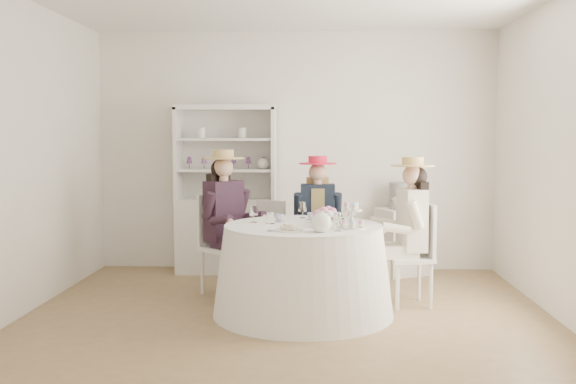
{
  "coord_description": "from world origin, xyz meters",
  "views": [
    {
      "loc": [
        0.25,
        -5.33,
        1.53
      ],
      "look_at": [
        0.0,
        0.1,
        1.05
      ],
      "focal_mm": 40.0,
      "sensor_mm": 36.0,
      "label": 1
    }
  ],
  "objects": [
    {
      "name": "wall_left",
      "position": [
        -2.25,
        0.0,
        1.35
      ],
      "size": [
        0.0,
        4.5,
        4.5
      ],
      "primitive_type": "plane",
      "rotation": [
        1.57,
        0.0,
        1.57
      ],
      "color": "silver",
      "rests_on": "ground"
    },
    {
      "name": "wall_back",
      "position": [
        0.0,
        2.0,
        1.35
      ],
      "size": [
        4.5,
        0.0,
        4.5
      ],
      "primitive_type": "plane",
      "rotation": [
        1.57,
        0.0,
        0.0
      ],
      "color": "silver",
      "rests_on": "ground"
    },
    {
      "name": "guest_right",
      "position": [
        1.07,
        0.4,
        0.76
      ],
      "size": [
        0.53,
        0.5,
        1.34
      ],
      "rotation": [
        0.0,
        0.0,
        -1.38
      ],
      "color": "silver",
      "rests_on": "ground"
    },
    {
      "name": "hatbox",
      "position": [
        1.19,
        1.75,
        0.87
      ],
      "size": [
        0.33,
        0.33,
        0.29
      ],
      "primitive_type": "cylinder",
      "rotation": [
        0.0,
        0.0,
        -0.14
      ],
      "color": "black",
      "rests_on": "side_table"
    },
    {
      "name": "teacup_c",
      "position": [
        0.37,
        0.18,
        0.81
      ],
      "size": [
        0.11,
        0.11,
        0.07
      ],
      "primitive_type": "imported",
      "rotation": [
        0.0,
        0.0,
        0.27
      ],
      "color": "white",
      "rests_on": "tea_table"
    },
    {
      "name": "table_teapot",
      "position": [
        0.28,
        -0.33,
        0.85
      ],
      "size": [
        0.23,
        0.17,
        0.17
      ],
      "rotation": [
        0.0,
        0.0,
        -0.06
      ],
      "color": "white",
      "rests_on": "tea_table"
    },
    {
      "name": "cupcake_stand",
      "position": [
        0.53,
        -0.11,
        0.85
      ],
      "size": [
        0.22,
        0.22,
        0.21
      ],
      "rotation": [
        0.0,
        0.0,
        -0.25
      ],
      "color": "white",
      "rests_on": "tea_table"
    },
    {
      "name": "flower_bowl",
      "position": [
        0.31,
        -0.02,
        0.8
      ],
      "size": [
        0.24,
        0.24,
        0.05
      ],
      "primitive_type": "imported",
      "rotation": [
        0.0,
        0.0,
        -0.14
      ],
      "color": "white",
      "rests_on": "tea_table"
    },
    {
      "name": "sandwich_plate",
      "position": [
        0.03,
        -0.27,
        0.79
      ],
      "size": [
        0.24,
        0.24,
        0.05
      ],
      "rotation": [
        0.0,
        0.0,
        -0.27
      ],
      "color": "white",
      "rests_on": "tea_table"
    },
    {
      "name": "wall_right",
      "position": [
        2.25,
        0.0,
        1.35
      ],
      "size": [
        0.0,
        4.5,
        4.5
      ],
      "primitive_type": "plane",
      "rotation": [
        1.57,
        0.0,
        -1.57
      ],
      "color": "silver",
      "rests_on": "ground"
    },
    {
      "name": "side_table",
      "position": [
        1.19,
        1.75,
        0.36
      ],
      "size": [
        0.61,
        0.61,
        0.72
      ],
      "primitive_type": "cube",
      "rotation": [
        0.0,
        0.0,
        0.39
      ],
      "color": "silver",
      "rests_on": "ground"
    },
    {
      "name": "tea_table",
      "position": [
        0.13,
        0.08,
        0.38
      ],
      "size": [
        1.54,
        1.54,
        0.77
      ],
      "rotation": [
        0.0,
        0.0,
        -0.35
      ],
      "color": "white",
      "rests_on": "ground"
    },
    {
      "name": "guest_mid",
      "position": [
        0.25,
        1.07,
        0.75
      ],
      "size": [
        0.48,
        0.5,
        1.33
      ],
      "rotation": [
        0.0,
        0.0,
        0.03
      ],
      "color": "silver",
      "rests_on": "ground"
    },
    {
      "name": "spare_chair",
      "position": [
        -0.18,
        1.28,
        0.47
      ],
      "size": [
        0.48,
        0.48,
        0.87
      ],
      "rotation": [
        0.0,
        0.0,
        2.67
      ],
      "color": "silver",
      "rests_on": "ground"
    },
    {
      "name": "teacup_b",
      "position": [
        0.19,
        0.34,
        0.8
      ],
      "size": [
        0.08,
        0.08,
        0.06
      ],
      "primitive_type": "imported",
      "rotation": [
        0.0,
        0.0,
        -0.27
      ],
      "color": "white",
      "rests_on": "tea_table"
    },
    {
      "name": "wall_front",
      "position": [
        0.0,
        -2.0,
        1.35
      ],
      "size": [
        4.5,
        0.0,
        4.5
      ],
      "primitive_type": "plane",
      "rotation": [
        -1.57,
        0.0,
        0.0
      ],
      "color": "silver",
      "rests_on": "ground"
    },
    {
      "name": "stemware_set",
      "position": [
        0.13,
        0.08,
        0.85
      ],
      "size": [
        0.94,
        0.91,
        0.15
      ],
      "color": "white",
      "rests_on": "tea_table"
    },
    {
      "name": "ground",
      "position": [
        0.0,
        0.0,
        0.0
      ],
      "size": [
        4.5,
        4.5,
        0.0
      ],
      "primitive_type": "plane",
      "color": "brown",
      "rests_on": "ground"
    },
    {
      "name": "guest_left",
      "position": [
        -0.63,
        0.73,
        0.79
      ],
      "size": [
        0.59,
        0.59,
        1.39
      ],
      "rotation": [
        0.0,
        0.0,
        0.83
      ],
      "color": "silver",
      "rests_on": "ground"
    },
    {
      "name": "hutch",
      "position": [
        -0.76,
        1.77,
        0.66
      ],
      "size": [
        1.27,
        0.84,
        1.86
      ],
      "rotation": [
        0.0,
        0.0,
        -0.43
      ],
      "color": "silver",
      "rests_on": "ground"
    },
    {
      "name": "flower_arrangement",
      "position": [
        0.33,
        0.09,
        0.87
      ],
      "size": [
        0.2,
        0.2,
        0.07
      ],
      "rotation": [
        0.0,
        0.0,
        0.34
      ],
      "color": "pink",
      "rests_on": "tea_table"
    },
    {
      "name": "teacup_a",
      "position": [
        -0.08,
        0.24,
        0.8
      ],
      "size": [
        0.08,
        0.08,
        0.06
      ],
      "primitive_type": "imported",
      "rotation": [
        0.0,
        0.0,
        0.04
      ],
      "color": "white",
      "rests_on": "tea_table"
    }
  ]
}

